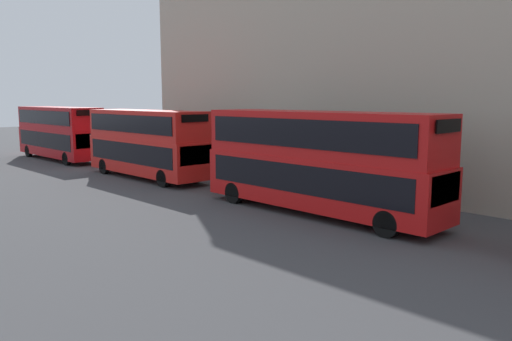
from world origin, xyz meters
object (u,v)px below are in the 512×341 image
Objects in this scene: bus_second_in_queue at (318,158)px; bus_trailing at (59,131)px; bus_third_in_queue at (147,141)px; pedestrian at (78,147)px.

bus_second_in_queue is 26.71m from bus_trailing.
bus_second_in_queue reaches higher than bus_trailing.
bus_third_in_queue reaches higher than pedestrian.
bus_third_in_queue is at bearing 90.00° from bus_second_in_queue.
bus_second_in_queue reaches higher than pedestrian.
bus_second_in_queue reaches higher than bus_third_in_queue.
bus_trailing is 3.00m from pedestrian.
bus_trailing is 6.34× the size of pedestrian.
bus_third_in_queue is (0.00, 13.56, -0.09)m from bus_second_in_queue.
bus_second_in_queue is at bearing -94.32° from pedestrian.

